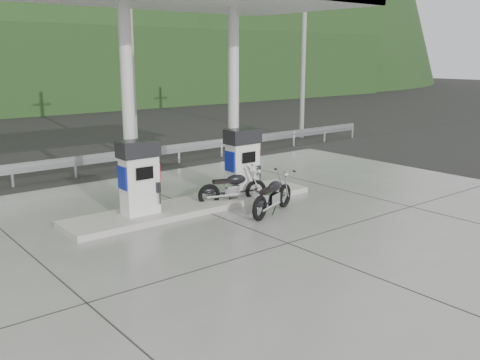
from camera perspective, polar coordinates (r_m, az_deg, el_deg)
ground at (r=12.21m, az=1.86°, el=-5.61°), size 160.00×160.00×0.00m
forecourt_apron at (r=12.21m, az=1.86°, el=-5.56°), size 18.00×14.00×0.02m
pump_island at (r=14.09m, az=-4.79°, el=-2.68°), size 7.00×1.40×0.15m
gas_pump_left at (r=13.05m, az=-10.69°, el=0.27°), size 0.95×0.55×1.80m
gas_pump_right at (r=14.79m, az=0.27°, el=2.01°), size 0.95×0.55×1.80m
canopy_column_left at (r=13.15m, az=-11.82°, el=7.39°), size 0.30×0.30×5.00m
canopy_column_right at (r=14.88m, az=-0.70°, el=8.30°), size 0.30×0.30×5.00m
guardrail at (r=18.66m, az=-14.38°, el=2.81°), size 26.00×0.16×1.42m
road at (r=21.97m, az=-18.11°, el=2.20°), size 60.00×7.00×0.01m
utility_pole_b at (r=20.60m, az=-11.53°, el=13.10°), size 0.22×0.22×8.00m
utility_pole_c at (r=26.03m, az=6.79°, el=13.22°), size 0.22×0.22×8.00m
motorcycle_left at (r=13.49m, az=3.50°, el=-1.75°), size 1.96×1.21×0.89m
motorcycle_right at (r=14.34m, az=-0.77°, el=-0.87°), size 1.91×1.11×0.86m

